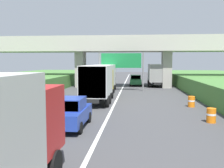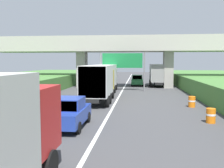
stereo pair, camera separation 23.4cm
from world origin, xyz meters
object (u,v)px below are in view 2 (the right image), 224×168
Objects in this scene: overhead_highway_sign at (122,63)px; car_green at (137,80)px; car_blue at (69,113)px; truck_yellow at (99,82)px; construction_barrel_2 at (211,116)px; truck_orange at (157,74)px; construction_barrel_3 at (192,102)px; truck_white at (106,77)px.

overhead_highway_sign is 8.42m from car_green.
car_green is at bearing 81.89° from car_blue.
car_blue is (-0.30, -8.92, -1.08)m from truck_yellow.
car_blue is 8.57m from construction_barrel_2.
truck_orange is at bearing 55.03° from overhead_highway_sign.
truck_yellow is at bearing -98.96° from overhead_highway_sign.
overhead_highway_sign reaches higher than construction_barrel_3.
truck_orange is (5.07, 7.24, -1.72)m from overhead_highway_sign.
truck_yellow is 1.00× the size of truck_orange.
car_green is at bearing 75.98° from overhead_highway_sign.
overhead_highway_sign is 3.06m from truck_white.
car_green is (3.82, 9.37, -1.08)m from truck_white.
truck_white is at bearing 92.49° from truck_yellow.
overhead_highway_sign is at bearing -124.97° from truck_orange.
truck_orange is 1.00× the size of truck_white.
truck_orange is 1.78× the size of car_green.
truck_yellow is 8.99m from car_blue.
truck_white is (-6.96, -8.92, 0.00)m from truck_orange.
construction_barrel_3 is at bearing -76.43° from car_green.
truck_orange reaches higher than construction_barrel_3.
truck_yellow is 8.10m from truck_white.
truck_yellow is at bearing -101.21° from car_green.
truck_white is at bearing -112.15° from car_green.
truck_yellow is 17.84m from car_green.
construction_barrel_3 is (8.40, -9.62, -1.47)m from truck_white.
truck_orange is at bearing 52.03° from truck_white.
truck_yellow is 8.32m from construction_barrel_3.
car_green is 4.56× the size of construction_barrel_3.
overhead_highway_sign is at bearing -104.02° from car_green.
car_blue is at bearing -91.92° from truck_yellow.
overhead_highway_sign reaches higher than truck_yellow.
truck_white is at bearing 90.18° from car_blue.
truck_white is at bearing 119.09° from construction_barrel_2.
truck_orange is 3.35m from car_green.
overhead_highway_sign reaches higher than construction_barrel_2.
truck_orange is 1.78× the size of car_blue.
car_blue and car_green have the same top height.
car_green is at bearing 103.57° from construction_barrel_3.
overhead_highway_sign is 6.53× the size of construction_barrel_3.
truck_orange reaches higher than construction_barrel_2.
car_blue reaches higher than construction_barrel_2.
overhead_highway_sign is 10.04m from truck_yellow.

